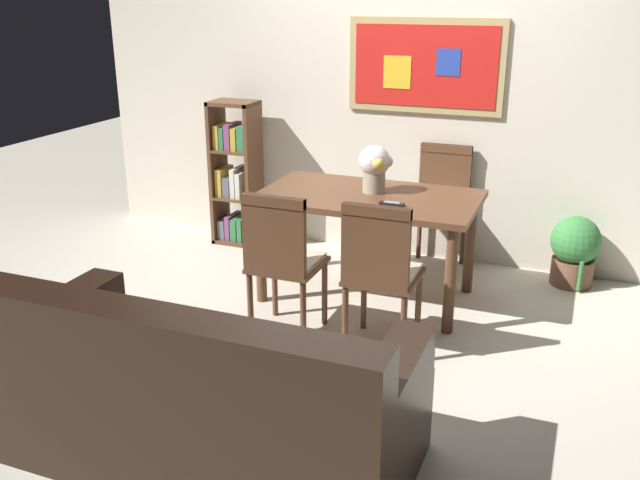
# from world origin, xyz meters

# --- Properties ---
(ground_plane) EXTENTS (12.00, 12.00, 0.00)m
(ground_plane) POSITION_xyz_m (0.00, 0.00, 0.00)
(ground_plane) COLOR beige
(wall_back_with_painting) EXTENTS (5.20, 0.14, 2.60)m
(wall_back_with_painting) POSITION_xyz_m (0.00, 1.37, 1.30)
(wall_back_with_painting) COLOR beige
(wall_back_with_painting) RESTS_ON ground_plane
(dining_table) EXTENTS (1.42, 0.82, 0.72)m
(dining_table) POSITION_xyz_m (-0.00, 0.42, 0.62)
(dining_table) COLOR brown
(dining_table) RESTS_ON ground_plane
(dining_chair_near_left) EXTENTS (0.40, 0.41, 0.91)m
(dining_chair_near_left) POSITION_xyz_m (-0.28, -0.33, 0.54)
(dining_chair_near_left) COLOR brown
(dining_chair_near_left) RESTS_ON ground_plane
(dining_chair_near_right) EXTENTS (0.40, 0.41, 0.91)m
(dining_chair_near_right) POSITION_xyz_m (0.30, -0.30, 0.54)
(dining_chair_near_right) COLOR brown
(dining_chair_near_right) RESTS_ON ground_plane
(dining_chair_far_right) EXTENTS (0.40, 0.41, 0.91)m
(dining_chair_far_right) POSITION_xyz_m (0.32, 1.16, 0.54)
(dining_chair_far_right) COLOR brown
(dining_chair_far_right) RESTS_ON ground_plane
(leather_couch) EXTENTS (1.80, 0.84, 0.84)m
(leather_couch) POSITION_xyz_m (-0.12, -1.54, 0.31)
(leather_couch) COLOR black
(leather_couch) RESTS_ON ground_plane
(bookshelf) EXTENTS (0.36, 0.28, 1.16)m
(bookshelf) POSITION_xyz_m (-1.34, 1.08, 0.56)
(bookshelf) COLOR brown
(bookshelf) RESTS_ON ground_plane
(potted_ivy) EXTENTS (0.34, 0.34, 0.50)m
(potted_ivy) POSITION_xyz_m (1.29, 1.15, 0.26)
(potted_ivy) COLOR brown
(potted_ivy) RESTS_ON ground_plane
(flower_vase) EXTENTS (0.22, 0.21, 0.31)m
(flower_vase) POSITION_xyz_m (0.02, 0.49, 0.90)
(flower_vase) COLOR tan
(flower_vase) RESTS_ON dining_table
(tv_remote) EXTENTS (0.16, 0.04, 0.02)m
(tv_remote) POSITION_xyz_m (0.21, 0.23, 0.73)
(tv_remote) COLOR black
(tv_remote) RESTS_ON dining_table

